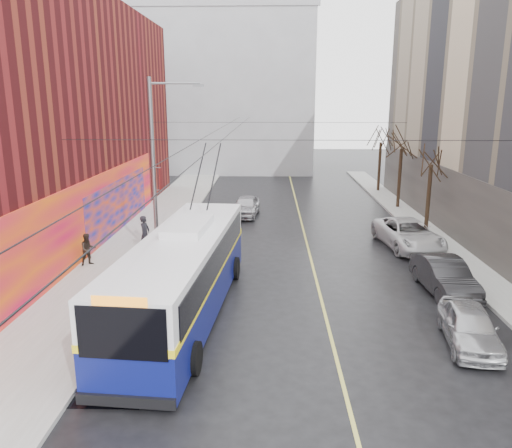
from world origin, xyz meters
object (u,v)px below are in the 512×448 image
(parked_car_c, at_px, (408,234))
(parked_car_a, at_px, (469,326))
(tree_near, at_px, (432,151))
(tree_mid, at_px, (402,138))
(following_car, at_px, (246,206))
(streetlight_pole, at_px, (157,166))
(parked_car_b, at_px, (445,276))
(trolleybus, at_px, (183,273))
(pedestrian_b, at_px, (88,249))
(tree_far, at_px, (381,133))
(pedestrian_a, at_px, (145,234))

(parked_car_c, bearing_deg, parked_car_a, -102.52)
(tree_near, relative_size, tree_mid, 0.96)
(tree_near, distance_m, following_car, 12.79)
(streetlight_pole, bearing_deg, parked_car_a, -35.28)
(parked_car_b, xyz_separation_m, parked_car_c, (0.24, 6.61, 0.05))
(trolleybus, xyz_separation_m, parked_car_b, (10.61, 2.57, -0.93))
(streetlight_pole, height_order, pedestrian_b, streetlight_pole)
(tree_far, xyz_separation_m, parked_car_c, (-2.00, -17.32, -4.36))
(trolleybus, height_order, parked_car_c, trolleybus)
(trolleybus, distance_m, pedestrian_b, 7.74)
(parked_car_a, xyz_separation_m, pedestrian_b, (-15.42, 7.45, 0.27))
(streetlight_pole, bearing_deg, trolleybus, -70.57)
(streetlight_pole, bearing_deg, parked_car_c, 11.54)
(tree_far, distance_m, parked_car_b, 24.43)
(tree_near, height_order, parked_car_c, tree_near)
(tree_near, xyz_separation_m, tree_mid, (0.00, 7.00, 0.28))
(parked_car_a, bearing_deg, pedestrian_b, 162.06)
(tree_mid, xyz_separation_m, tree_far, (0.00, 7.00, -0.11))
(parked_car_c, xyz_separation_m, following_car, (-9.30, 7.54, -0.07))
(parked_car_b, bearing_deg, trolleybus, -169.88)
(streetlight_pole, relative_size, parked_car_c, 1.61)
(parked_car_c, bearing_deg, tree_mid, 71.52)
(tree_near, relative_size, tree_far, 0.97)
(streetlight_pole, xyz_separation_m, trolleybus, (2.29, -6.49, -3.19))
(streetlight_pole, distance_m, parked_car_b, 14.10)
(tree_near, height_order, parked_car_a, tree_near)
(parked_car_a, xyz_separation_m, following_car, (-8.31, 18.82, 0.04))
(trolleybus, xyz_separation_m, following_car, (1.55, 16.71, -0.95))
(tree_mid, bearing_deg, parked_car_c, -100.97)
(pedestrian_a, bearing_deg, pedestrian_b, 149.93)
(tree_near, distance_m, parked_car_b, 11.02)
(parked_car_b, relative_size, following_car, 1.06)
(tree_far, relative_size, parked_car_c, 1.17)
(streetlight_pole, relative_size, pedestrian_a, 4.69)
(tree_mid, distance_m, following_car, 12.49)
(streetlight_pole, relative_size, tree_mid, 1.35)
(parked_car_c, bearing_deg, tree_far, 75.91)
(parked_car_b, height_order, parked_car_c, parked_car_c)
(parked_car_c, distance_m, pedestrian_a, 14.28)
(tree_near, relative_size, pedestrian_b, 4.09)
(tree_near, relative_size, parked_car_c, 1.14)
(tree_far, bearing_deg, parked_car_a, -95.97)
(tree_mid, bearing_deg, streetlight_pole, -139.35)
(tree_far, distance_m, pedestrian_b, 28.35)
(parked_car_b, bearing_deg, streetlight_pole, 159.59)
(trolleybus, xyz_separation_m, pedestrian_b, (-5.56, 5.34, -0.73))
(pedestrian_a, bearing_deg, tree_far, -26.67)
(tree_mid, distance_m, trolleybus, 23.62)
(parked_car_b, height_order, following_car, parked_car_b)
(streetlight_pole, height_order, parked_car_b, streetlight_pole)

